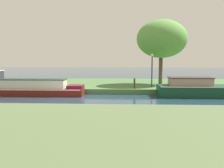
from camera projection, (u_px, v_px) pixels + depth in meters
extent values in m
plane|color=#213B4E|center=(73.00, 98.00, 16.45)|extent=(120.00, 120.00, 0.00)
cube|color=#49703D|center=(88.00, 85.00, 23.38)|extent=(72.00, 10.00, 0.40)
cube|color=#566A41|center=(12.00, 139.00, 7.49)|extent=(72.00, 10.00, 0.40)
cube|color=maroon|center=(32.00, 92.00, 17.78)|extent=(7.82, 1.42, 0.56)
cube|color=white|center=(32.00, 89.00, 17.75)|extent=(7.66, 1.45, 0.07)
cube|color=beige|center=(27.00, 84.00, 17.73)|extent=(5.87, 1.08, 0.64)
cube|color=#2B3731|center=(26.00, 79.00, 17.69)|extent=(5.97, 1.14, 0.06)
cube|color=maroon|center=(76.00, 87.00, 17.57)|extent=(1.14, 1.19, 0.24)
cube|color=#144127|center=(195.00, 91.00, 17.17)|extent=(5.38, 1.69, 0.84)
cube|color=white|center=(195.00, 86.00, 17.13)|extent=(5.28, 1.72, 0.07)
cube|color=tan|center=(190.00, 82.00, 17.11)|extent=(2.98, 1.29, 0.52)
cube|color=#37302B|center=(190.00, 78.00, 17.08)|extent=(3.08, 1.35, 0.06)
cylinder|color=brown|center=(161.00, 67.00, 22.10)|extent=(0.35, 0.35, 3.22)
ellipsoid|color=#619E45|center=(162.00, 39.00, 21.53)|extent=(4.60, 4.26, 3.48)
cylinder|color=#333338|center=(152.00, 72.00, 19.62)|extent=(0.10, 0.10, 2.54)
sphere|color=white|center=(152.00, 55.00, 19.47)|extent=(0.24, 0.24, 0.24)
cylinder|color=#4C4126|center=(26.00, 85.00, 19.15)|extent=(0.17, 0.17, 0.52)
cylinder|color=#453E2B|center=(134.00, 83.00, 18.71)|extent=(0.15, 0.15, 0.81)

